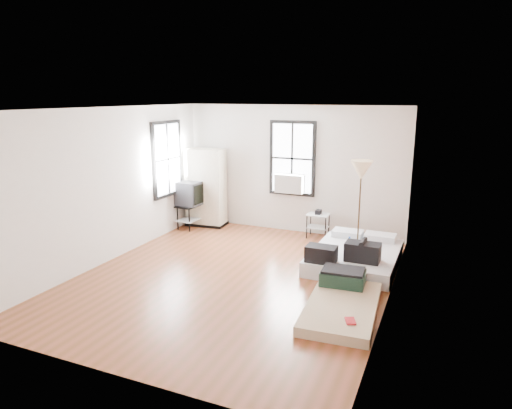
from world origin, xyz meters
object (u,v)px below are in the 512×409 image
at_px(floor_lamp, 361,175).
at_px(tv_stand, 191,194).
at_px(side_table, 318,219).
at_px(mattress_main, 355,256).
at_px(mattress_bare, 342,300).
at_px(wardrobe, 206,188).

bearing_deg(floor_lamp, tv_stand, 172.90).
bearing_deg(tv_stand, side_table, 11.79).
relative_size(mattress_main, tv_stand, 1.84).
xyz_separation_m(mattress_main, mattress_bare, (0.17, -1.77, -0.06)).
distance_m(mattress_main, side_table, 1.71).
xyz_separation_m(mattress_main, floor_lamp, (-0.04, 0.46, 1.41)).
bearing_deg(mattress_bare, side_table, 107.91).
bearing_deg(wardrobe, mattress_bare, -42.74).
distance_m(mattress_main, mattress_bare, 1.78).
relative_size(mattress_main, wardrobe, 1.12).
xyz_separation_m(mattress_bare, wardrobe, (-3.92, 3.03, 0.78)).
height_order(side_table, floor_lamp, floor_lamp).
xyz_separation_m(mattress_bare, floor_lamp, (-0.21, 2.23, 1.47)).
relative_size(mattress_bare, wardrobe, 1.03).
xyz_separation_m(mattress_main, side_table, (-1.06, 1.33, 0.23)).
bearing_deg(mattress_main, wardrobe, 161.75).
bearing_deg(mattress_main, side_table, 128.78).
distance_m(mattress_bare, floor_lamp, 2.68).
height_order(mattress_main, tv_stand, tv_stand).
relative_size(wardrobe, side_table, 2.94).
distance_m(mattress_bare, tv_stand, 4.99).
bearing_deg(tv_stand, mattress_main, -9.20).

